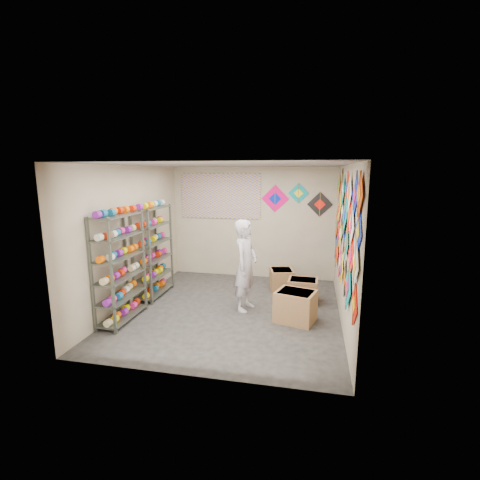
% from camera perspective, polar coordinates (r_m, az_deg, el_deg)
% --- Properties ---
extents(ground, '(4.50, 4.50, 0.00)m').
position_cam_1_polar(ground, '(6.76, -1.38, -11.34)').
color(ground, black).
extents(room_walls, '(4.50, 4.50, 4.50)m').
position_cam_1_polar(room_walls, '(6.32, -1.45, 2.60)').
color(room_walls, tan).
rests_on(room_walls, ground).
extents(shelf_rack_front, '(0.40, 1.10, 1.90)m').
position_cam_1_polar(shelf_rack_front, '(6.35, -19.14, -4.38)').
color(shelf_rack_front, '#4C5147').
rests_on(shelf_rack_front, ground).
extents(shelf_rack_back, '(0.40, 1.10, 1.90)m').
position_cam_1_polar(shelf_rack_back, '(7.46, -14.05, -1.86)').
color(shelf_rack_back, '#4C5147').
rests_on(shelf_rack_back, ground).
extents(string_spools, '(0.12, 2.36, 0.12)m').
position_cam_1_polar(string_spools, '(6.87, -16.43, -2.25)').
color(string_spools, '#F5288A').
rests_on(string_spools, ground).
extents(kite_wall_display, '(0.06, 4.30, 2.06)m').
position_cam_1_polar(kite_wall_display, '(6.21, 16.72, 1.97)').
color(kite_wall_display, red).
rests_on(kite_wall_display, room_walls).
extents(back_wall_kites, '(1.68, 0.02, 0.79)m').
position_cam_1_polar(back_wall_kites, '(8.35, 9.11, 6.61)').
color(back_wall_kites, '#E50065').
rests_on(back_wall_kites, room_walls).
extents(poster, '(2.00, 0.01, 1.10)m').
position_cam_1_polar(poster, '(8.62, -3.25, 7.22)').
color(poster, '#5B4DA7').
rests_on(poster, room_walls).
extents(shopkeeper, '(0.80, 0.67, 1.72)m').
position_cam_1_polar(shopkeeper, '(6.51, 0.93, -4.19)').
color(shopkeeper, beige).
rests_on(shopkeeper, ground).
extents(carton_a, '(0.77, 0.70, 0.54)m').
position_cam_1_polar(carton_a, '(6.26, 9.09, -10.68)').
color(carton_a, brown).
rests_on(carton_a, ground).
extents(carton_b, '(0.60, 0.50, 0.47)m').
position_cam_1_polar(carton_b, '(7.16, 10.24, -8.18)').
color(carton_b, brown).
rests_on(carton_b, ground).
extents(carton_c, '(0.60, 0.64, 0.47)m').
position_cam_1_polar(carton_c, '(7.79, 6.82, -6.49)').
color(carton_c, brown).
rests_on(carton_c, ground).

